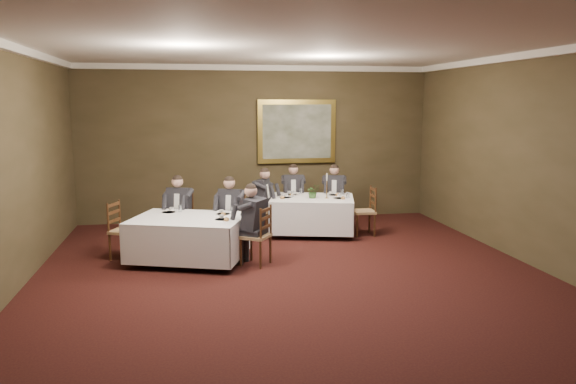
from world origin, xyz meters
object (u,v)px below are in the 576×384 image
object	(u,v)px
chair_main_backleft	(293,212)
candlestick	(327,189)
diner_main_backleft	(293,202)
diner_sec_endright	(256,235)
diner_main_endleft	(261,209)
chair_sec_backright	(232,233)
chair_main_endright	(364,221)
table_main	(312,213)
centerpiece	(313,191)
chair_sec_backleft	(181,232)
diner_sec_backleft	(180,220)
chair_sec_endright	(256,248)
diner_main_backright	(334,203)
chair_sec_endleft	(124,242)
painting	(297,132)
chair_main_endleft	(261,220)
table_second	(189,236)
diner_sec_backright	(232,222)
chair_main_backright	(334,213)

from	to	relation	value
chair_main_backleft	candlestick	xyz separation A→B (m)	(0.49, -1.09, 0.67)
diner_main_backleft	diner_sec_endright	bearing A→B (deg)	75.33
diner_main_endleft	chair_sec_backright	world-z (taller)	diner_main_endleft
diner_main_backleft	chair_main_endright	size ratio (longest dim) A/B	1.35
table_main	centerpiece	world-z (taller)	centerpiece
diner_main_backleft	chair_main_endright	xyz separation A→B (m)	(1.25, -1.20, -0.23)
chair_sec_backleft	candlestick	size ratio (longest dim) A/B	1.91
diner_sec_backleft	chair_sec_endright	distance (m)	1.92
chair_sec_backright	diner_main_backright	bearing A→B (deg)	-119.54
diner_main_backleft	chair_sec_backleft	xyz separation A→B (m)	(-2.43, -1.47, -0.23)
table_main	chair_main_endright	xyz separation A→B (m)	(1.03, -0.27, -0.17)
chair_sec_endleft	painting	bearing A→B (deg)	152.07
diner_main_backright	chair_sec_backleft	bearing A→B (deg)	36.44
chair_main_backleft	chair_main_endleft	world-z (taller)	same
table_second	diner_sec_backright	xyz separation A→B (m)	(0.78, 0.72, 0.06)
chair_main_endright	diner_main_backleft	bearing A→B (deg)	48.75
diner_main_endleft	chair_main_endright	world-z (taller)	diner_main_endleft
diner_main_backright	chair_main_endright	world-z (taller)	diner_main_backright
diner_main_endleft	centerpiece	bearing A→B (deg)	97.40
chair_main_endleft	chair_sec_backright	size ratio (longest dim) A/B	1.00
chair_main_backleft	diner_main_endleft	size ratio (longest dim) A/B	0.74
table_main	centerpiece	size ratio (longest dim) A/B	6.65
diner_sec_endright	diner_sec_backleft	bearing A→B (deg)	74.52
chair_sec_backleft	diner_main_backright	bearing A→B (deg)	-139.65
chair_sec_backright	chair_main_endleft	bearing A→B (deg)	-94.38
chair_main_endleft	chair_sec_endleft	xyz separation A→B (m)	(-2.57, -1.48, 0.00)
chair_sec_backleft	painting	distance (m)	3.85
diner_sec_endright	painting	distance (m)	4.18
diner_sec_backleft	candlestick	xyz separation A→B (m)	(2.92, 0.41, 0.44)
chair_main_backright	chair_sec_backright	world-z (taller)	same
chair_main_backleft	diner_sec_endright	world-z (taller)	diner_sec_endright
diner_main_backright	chair_main_endright	distance (m)	1.07
chair_sec_endright	diner_sec_endright	size ratio (longest dim) A/B	0.74
diner_sec_backleft	diner_sec_endright	bearing A→B (deg)	150.60
chair_main_backright	chair_sec_backleft	xyz separation A→B (m)	(-3.30, -1.26, 0.00)
diner_main_backright	chair_sec_endright	xyz separation A→B (m)	(-2.05, -2.70, -0.23)
painting	chair_sec_backleft	bearing A→B (deg)	-140.34
chair_main_backleft	diner_sec_backleft	world-z (taller)	diner_sec_backleft
table_second	chair_sec_endleft	distance (m)	1.18
table_second	diner_main_endleft	size ratio (longest dim) A/B	1.64
chair_main_backleft	chair_main_endright	distance (m)	1.74
chair_main_backleft	painting	distance (m)	1.89
chair_sec_backright	chair_main_endright	bearing A→B (deg)	-140.83
diner_sec_backright	diner_main_endleft	bearing A→B (deg)	-94.83
chair_main_endleft	centerpiece	bearing A→B (deg)	97.32
chair_sec_backleft	chair_main_endright	bearing A→B (deg)	-156.10
diner_sec_endright	painting	xyz separation A→B (m)	(1.41, 3.64, 1.51)
chair_sec_backright	diner_main_backleft	bearing A→B (deg)	-102.87
chair_main_backright	chair_main_endright	size ratio (longest dim) A/B	1.00
table_second	chair_sec_endright	bearing A→B (deg)	-19.63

